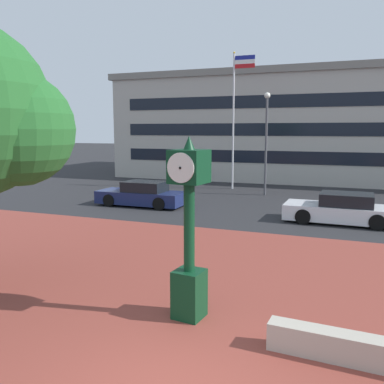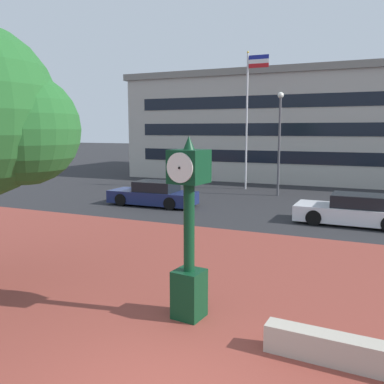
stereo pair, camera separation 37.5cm
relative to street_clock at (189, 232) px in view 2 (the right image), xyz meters
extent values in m
cube|color=brown|center=(0.77, 0.47, -1.84)|extent=(44.00, 14.57, 0.01)
cube|color=#ADA393|center=(3.39, -0.65, -1.60)|extent=(3.22, 0.59, 0.50)
cube|color=#0C381E|center=(0.00, 0.00, -1.34)|extent=(0.65, 0.65, 1.02)
cylinder|color=#0C381E|center=(0.00, 0.00, 0.09)|extent=(0.23, 0.23, 1.83)
cube|color=#0C381E|center=(0.00, 0.00, 1.34)|extent=(0.74, 0.74, 0.67)
cylinder|color=white|center=(0.04, 0.35, 1.34)|extent=(0.59, 0.10, 0.59)
sphere|color=black|center=(0.04, 0.37, 1.34)|extent=(0.05, 0.05, 0.05)
cylinder|color=white|center=(-0.04, -0.35, 1.34)|extent=(0.59, 0.10, 0.59)
sphere|color=black|center=(-0.04, -0.37, 1.34)|extent=(0.05, 0.05, 0.05)
cone|color=#0C381E|center=(0.00, 0.00, 1.81)|extent=(0.23, 0.23, 0.28)
sphere|color=#236028|center=(-4.55, 0.22, 2.08)|extent=(2.77, 2.77, 2.77)
cube|color=navy|center=(-7.13, 11.27, -1.41)|extent=(4.58, 1.72, 0.64)
cube|color=black|center=(-6.90, 11.27, -0.85)|extent=(2.11, 1.48, 0.56)
cylinder|color=black|center=(-8.55, 10.47, -1.53)|extent=(0.64, 0.22, 0.64)
cylinder|color=black|center=(-8.55, 12.07, -1.53)|extent=(0.64, 0.22, 0.64)
cylinder|color=black|center=(-5.71, 10.48, -1.53)|extent=(0.64, 0.22, 0.64)
cylinder|color=black|center=(-5.71, 12.07, -1.53)|extent=(0.64, 0.22, 0.64)
cube|color=silver|center=(2.66, 10.71, -1.41)|extent=(4.63, 1.94, 0.64)
cube|color=black|center=(2.89, 10.70, -0.85)|extent=(2.15, 1.63, 0.56)
cylinder|color=black|center=(1.22, 9.88, -1.53)|extent=(0.64, 0.23, 0.64)
cylinder|color=black|center=(1.26, 11.60, -1.53)|extent=(0.64, 0.23, 0.64)
cylinder|color=silver|center=(-4.41, 19.10, 2.52)|extent=(0.12, 0.12, 8.74)
sphere|color=gold|center=(-4.41, 19.10, 6.96)|extent=(0.14, 0.14, 0.14)
cube|color=navy|center=(-3.70, 19.10, 6.62)|extent=(1.30, 0.02, 0.26)
cube|color=white|center=(-3.70, 19.10, 6.35)|extent=(1.30, 0.02, 0.26)
cube|color=red|center=(-3.70, 19.10, 6.09)|extent=(1.30, 0.02, 0.26)
cube|color=#B2ADA3|center=(0.15, 30.28, 2.09)|extent=(31.22, 15.92, 7.87)
cube|color=gray|center=(0.15, 30.28, 6.28)|extent=(31.84, 16.24, 0.50)
cube|color=black|center=(0.15, 22.30, 0.12)|extent=(28.10, 0.04, 0.90)
cube|color=black|center=(0.15, 22.30, 2.09)|extent=(28.10, 0.04, 0.90)
cube|color=black|center=(0.15, 22.30, 4.06)|extent=(28.10, 0.04, 0.90)
cylinder|color=#4C4C51|center=(-1.83, 17.13, 1.03)|extent=(0.14, 0.14, 5.75)
sphere|color=white|center=(-1.83, 17.13, 4.05)|extent=(0.36, 0.36, 0.36)
camera|label=1|loc=(3.05, -7.75, 2.07)|focal=39.08mm
camera|label=2|loc=(3.40, -7.60, 2.07)|focal=39.08mm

